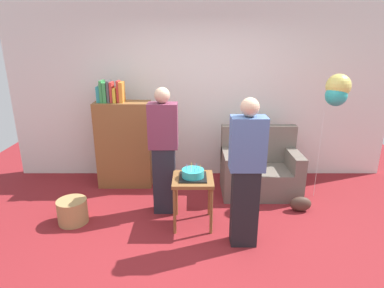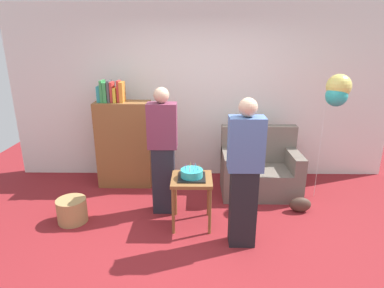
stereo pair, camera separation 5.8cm
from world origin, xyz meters
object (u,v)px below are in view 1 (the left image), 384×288
object	(u,v)px
couch	(259,170)
person_blowing_candles	(163,151)
bookshelf	(123,142)
balloon_bunch	(336,90)
person_holding_cake	(245,174)
side_table	(192,185)
handbag	(300,204)
wicker_basket	(72,211)
birthday_cake	(192,174)

from	to	relation	value
couch	person_blowing_candles	xyz separation A→B (m)	(-1.35, -0.58, 0.49)
bookshelf	balloon_bunch	xyz separation A→B (m)	(2.92, -0.44, 0.85)
person_blowing_candles	person_holding_cake	bearing A→B (deg)	-41.34
person_blowing_candles	person_holding_cake	distance (m)	1.16
side_table	handbag	bearing A→B (deg)	12.24
handbag	balloon_bunch	distance (m)	1.56
person_blowing_candles	wicker_basket	world-z (taller)	person_blowing_candles
birthday_cake	couch	bearing A→B (deg)	42.52
couch	person_holding_cake	size ratio (longest dim) A/B	0.67
birthday_cake	handbag	bearing A→B (deg)	12.24
side_table	handbag	xyz separation A→B (m)	(1.42, 0.31, -0.42)
side_table	person_blowing_candles	bearing A→B (deg)	138.62
person_blowing_candles	handbag	bearing A→B (deg)	-4.12
bookshelf	wicker_basket	xyz separation A→B (m)	(-0.44, -1.12, -0.54)
person_blowing_candles	balloon_bunch	size ratio (longest dim) A/B	0.93
balloon_bunch	person_blowing_candles	bearing A→B (deg)	-170.29
birthday_cake	handbag	distance (m)	1.56
handbag	balloon_bunch	world-z (taller)	balloon_bunch
couch	person_holding_cake	bearing A→B (deg)	-108.32
balloon_bunch	handbag	bearing A→B (deg)	-138.94
handbag	side_table	bearing A→B (deg)	-167.76
balloon_bunch	bookshelf	bearing A→B (deg)	171.33
couch	wicker_basket	bearing A→B (deg)	-160.62
bookshelf	person_blowing_candles	xyz separation A→B (m)	(0.68, -0.83, 0.14)
birthday_cake	balloon_bunch	distance (m)	2.19
couch	bookshelf	distance (m)	2.07
birthday_cake	person_blowing_candles	distance (m)	0.52
person_holding_cake	wicker_basket	size ratio (longest dim) A/B	4.53
handbag	birthday_cake	bearing A→B (deg)	-167.76
couch	person_holding_cake	world-z (taller)	person_holding_cake
side_table	balloon_bunch	xyz separation A→B (m)	(1.88, 0.71, 1.02)
side_table	balloon_bunch	world-z (taller)	balloon_bunch
side_table	person_holding_cake	distance (m)	0.75
person_holding_cake	balloon_bunch	xyz separation A→B (m)	(1.32, 1.09, 0.71)
side_table	birthday_cake	bearing A→B (deg)	154.12
side_table	birthday_cake	size ratio (longest dim) A/B	1.91
balloon_bunch	side_table	bearing A→B (deg)	-159.39
couch	birthday_cake	bearing A→B (deg)	-137.48
person_holding_cake	handbag	world-z (taller)	person_holding_cake
side_table	person_holding_cake	size ratio (longest dim) A/B	0.38
birthday_cake	wicker_basket	bearing A→B (deg)	178.75
person_blowing_candles	handbag	xyz separation A→B (m)	(1.79, -0.01, -0.73)
side_table	person_blowing_candles	world-z (taller)	person_blowing_candles
person_blowing_candles	wicker_basket	size ratio (longest dim) A/B	4.53
couch	bookshelf	xyz separation A→B (m)	(-2.02, 0.25, 0.35)
wicker_basket	handbag	size ratio (longest dim) A/B	1.29
side_table	birthday_cake	distance (m)	0.14
bookshelf	handbag	xyz separation A→B (m)	(2.46, -0.84, -0.59)
person_holding_cake	birthday_cake	bearing A→B (deg)	-32.23
couch	handbag	bearing A→B (deg)	-53.28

